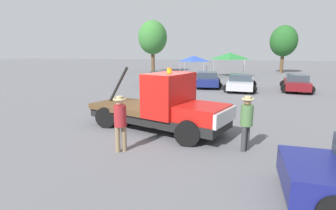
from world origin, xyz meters
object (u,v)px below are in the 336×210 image
(parked_car_maroon, at_px, (296,83))
(canopy_tent_green, at_px, (230,56))
(tree_left, at_px, (153,38))
(person_at_hood, at_px, (120,119))
(parked_car_charcoal, at_px, (162,78))
(parked_car_navy, at_px, (207,80))
(tow_truck, at_px, (164,107))
(person_near_truck, at_px, (247,119))
(parked_car_silver, at_px, (241,82))
(tree_center, at_px, (284,41))
(canopy_tent_blue, at_px, (194,59))

(parked_car_maroon, relative_size, canopy_tent_green, 1.22)
(tree_left, bearing_deg, person_at_hood, -73.52)
(parked_car_charcoal, relative_size, canopy_tent_green, 1.21)
(parked_car_navy, relative_size, canopy_tent_green, 1.30)
(tow_truck, bearing_deg, person_near_truck, -4.88)
(parked_car_navy, bearing_deg, tree_left, 27.87)
(parked_car_silver, xyz_separation_m, tree_center, (5.70, 19.20, 3.83))
(person_near_truck, bearing_deg, tree_center, 109.31)
(tow_truck, height_order, parked_car_maroon, tow_truck)
(parked_car_charcoal, height_order, parked_car_silver, same)
(canopy_tent_green, bearing_deg, parked_car_silver, -83.32)
(parked_car_navy, distance_m, tree_center, 20.11)
(tree_left, bearing_deg, canopy_tent_green, -18.93)
(tree_left, bearing_deg, parked_car_maroon, -41.33)
(person_near_truck, xyz_separation_m, person_at_hood, (-3.85, -1.11, 0.01))
(tree_center, bearing_deg, parked_car_maroon, -94.42)
(canopy_tent_green, bearing_deg, parked_car_maroon, -62.87)
(person_at_hood, distance_m, canopy_tent_blue, 25.55)
(person_near_truck, height_order, canopy_tent_green, canopy_tent_green)
(parked_car_navy, bearing_deg, canopy_tent_blue, 10.03)
(parked_car_maroon, height_order, canopy_tent_blue, canopy_tent_blue)
(parked_car_charcoal, height_order, tree_center, tree_center)
(person_near_truck, xyz_separation_m, canopy_tent_green, (-1.51, 25.28, 1.45))
(person_at_hood, height_order, parked_car_maroon, person_at_hood)
(parked_car_navy, relative_size, tree_left, 0.63)
(parked_car_charcoal, relative_size, canopy_tent_blue, 1.48)
(person_near_truck, height_order, parked_car_charcoal, person_near_truck)
(canopy_tent_blue, distance_m, canopy_tent_green, 4.43)
(person_near_truck, bearing_deg, parked_car_navy, 130.35)
(person_near_truck, height_order, tree_left, tree_left)
(person_at_hood, height_order, parked_car_navy, person_at_hood)
(tow_truck, bearing_deg, tree_center, 93.06)
(canopy_tent_blue, bearing_deg, tow_truck, -83.31)
(person_near_truck, distance_m, parked_car_maroon, 14.84)
(person_near_truck, relative_size, parked_car_maroon, 0.41)
(person_near_truck, height_order, tree_center, tree_center)
(tree_left, relative_size, tree_center, 1.12)
(canopy_tent_green, bearing_deg, tree_center, 46.40)
(person_at_hood, distance_m, tree_left, 31.81)
(parked_car_silver, height_order, parked_car_maroon, same)
(tree_center, bearing_deg, canopy_tent_green, -133.60)
(tow_truck, distance_m, parked_car_navy, 13.58)
(tow_truck, distance_m, tree_center, 32.73)
(tree_center, bearing_deg, tow_truck, -105.52)
(parked_car_silver, distance_m, tree_left, 20.60)
(person_near_truck, xyz_separation_m, tree_center, (5.57, 32.72, 3.42))
(parked_car_navy, height_order, parked_car_maroon, same)
(tree_left, distance_m, tree_center, 18.72)
(person_near_truck, distance_m, parked_car_charcoal, 16.45)
(canopy_tent_blue, bearing_deg, parked_car_charcoal, -98.00)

